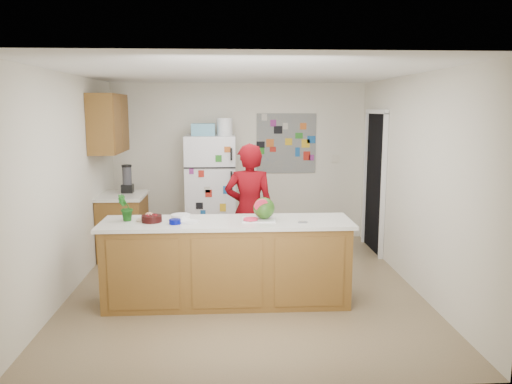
{
  "coord_description": "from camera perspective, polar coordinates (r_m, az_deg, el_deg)",
  "views": [
    {
      "loc": [
        -0.17,
        -5.71,
        2.11
      ],
      "look_at": [
        0.15,
        0.2,
        1.11
      ],
      "focal_mm": 35.0,
      "sensor_mm": 36.0,
      "label": 1
    }
  ],
  "objects": [
    {
      "name": "person",
      "position": [
        6.23,
        -0.77,
        -2.16
      ],
      "size": [
        0.65,
        0.45,
        1.69
      ],
      "primitive_type": "imported",
      "rotation": [
        0.0,
        0.0,
        3.06
      ],
      "color": "#65040A",
      "rests_on": "floor"
    },
    {
      "name": "potted_plant",
      "position": [
        5.48,
        -14.71,
        -1.75
      ],
      "size": [
        0.2,
        0.19,
        0.29
      ],
      "primitive_type": "imported",
      "rotation": [
        0.0,
        0.0,
        3.73
      ],
      "color": "#0F3E15",
      "rests_on": "peninsula_top"
    },
    {
      "name": "photo_collage",
      "position": [
        8.02,
        3.48,
        5.56
      ],
      "size": [
        0.95,
        0.01,
        0.95
      ],
      "primitive_type": "cube",
      "color": "slate",
      "rests_on": "wall_back"
    },
    {
      "name": "plate",
      "position": [
        5.47,
        -12.09,
        -3.11
      ],
      "size": [
        0.27,
        0.27,
        0.02
      ],
      "primitive_type": "cylinder",
      "rotation": [
        0.0,
        0.0,
        0.01
      ],
      "color": "beige",
      "rests_on": "peninsula_top"
    },
    {
      "name": "wall_right",
      "position": [
        6.18,
        17.59,
        1.12
      ],
      "size": [
        0.02,
        4.5,
        2.5
      ],
      "primitive_type": "cube",
      "color": "beige",
      "rests_on": "ground"
    },
    {
      "name": "doorway",
      "position": [
        7.56,
        13.48,
        1.02
      ],
      "size": [
        0.03,
        0.85,
        2.04
      ],
      "primitive_type": "cube",
      "color": "black",
      "rests_on": "ground"
    },
    {
      "name": "paper_towel",
      "position": [
        5.3,
        -7.63,
        -3.38
      ],
      "size": [
        0.22,
        0.21,
        0.02
      ],
      "primitive_type": "cube",
      "rotation": [
        0.0,
        0.0,
        -0.42
      ],
      "color": "silver",
      "rests_on": "peninsula_top"
    },
    {
      "name": "watermelon",
      "position": [
        5.36,
        0.92,
        -1.85
      ],
      "size": [
        0.23,
        0.23,
        0.23
      ],
      "primitive_type": "sphere",
      "color": "#1F5710",
      "rests_on": "cutting_board"
    },
    {
      "name": "keys",
      "position": [
        5.25,
        5.35,
        -3.49
      ],
      "size": [
        0.1,
        0.04,
        0.01
      ],
      "primitive_type": "cube",
      "rotation": [
        0.0,
        0.0,
        0.01
      ],
      "color": "gray",
      "rests_on": "peninsula_top"
    },
    {
      "name": "wall_back",
      "position": [
        8.02,
        -1.9,
        3.42
      ],
      "size": [
        4.0,
        0.02,
        2.5
      ],
      "primitive_type": "cube",
      "color": "beige",
      "rests_on": "ground"
    },
    {
      "name": "blender_appliance",
      "position": [
        7.43,
        -14.51,
        1.38
      ],
      "size": [
        0.13,
        0.13,
        0.38
      ],
      "primitive_type": "cylinder",
      "color": "black",
      "rests_on": "side_counter_top"
    },
    {
      "name": "peninsula_top",
      "position": [
        5.35,
        -3.36,
        -3.51
      ],
      "size": [
        2.68,
        0.7,
        0.04
      ],
      "primitive_type": "cube",
      "color": "silver",
      "rests_on": "peninsula_base"
    },
    {
      "name": "watermelon_slice",
      "position": [
        5.31,
        -0.63,
        -3.12
      ],
      "size": [
        0.15,
        0.15,
        0.02
      ],
      "primitive_type": "cylinder",
      "color": "red",
      "rests_on": "cutting_board"
    },
    {
      "name": "white_bowl",
      "position": [
        5.43,
        -8.59,
        -2.86
      ],
      "size": [
        0.21,
        0.21,
        0.06
      ],
      "primitive_type": "cylinder",
      "rotation": [
        0.0,
        0.0,
        -0.02
      ],
      "color": "white",
      "rests_on": "peninsula_top"
    },
    {
      "name": "fridge_top_bin",
      "position": [
        7.61,
        -6.03,
        7.12
      ],
      "size": [
        0.35,
        0.28,
        0.18
      ],
      "primitive_type": "cube",
      "color": "#5999B2",
      "rests_on": "refrigerator"
    },
    {
      "name": "side_counter_base",
      "position": [
        7.42,
        -14.9,
        -3.84
      ],
      "size": [
        0.6,
        0.8,
        0.86
      ],
      "primitive_type": "cube",
      "color": "brown",
      "rests_on": "floor"
    },
    {
      "name": "upper_cabinets",
      "position": [
        7.21,
        -16.5,
        7.52
      ],
      "size": [
        0.35,
        1.0,
        0.8
      ],
      "primitive_type": "cube",
      "color": "brown",
      "rests_on": "wall_left"
    },
    {
      "name": "cobalt_bowl",
      "position": [
        5.26,
        -9.25,
        -3.36
      ],
      "size": [
        0.16,
        0.16,
        0.05
      ],
      "primitive_type": "cylinder",
      "rotation": [
        0.0,
        0.0,
        0.35
      ],
      "color": "#00056A",
      "rests_on": "peninsula_top"
    },
    {
      "name": "refrigerator",
      "position": [
        7.7,
        -5.17,
        0.12
      ],
      "size": [
        0.75,
        0.7,
        1.7
      ],
      "primitive_type": "cube",
      "color": "silver",
      "rests_on": "floor"
    },
    {
      "name": "side_counter_top",
      "position": [
        7.33,
        -15.05,
        -0.42
      ],
      "size": [
        0.64,
        0.84,
        0.04
      ],
      "primitive_type": "cube",
      "color": "silver",
      "rests_on": "side_counter_base"
    },
    {
      "name": "wall_left",
      "position": [
        6.06,
        -20.75,
        0.79
      ],
      "size": [
        0.02,
        4.5,
        2.5
      ],
      "primitive_type": "cube",
      "color": "beige",
      "rests_on": "ground"
    },
    {
      "name": "floor",
      "position": [
        6.1,
        -1.35,
        -10.78
      ],
      "size": [
        4.0,
        4.5,
        0.02
      ],
      "primitive_type": "cube",
      "color": "brown",
      "rests_on": "ground"
    },
    {
      "name": "cutting_board",
      "position": [
        5.37,
        0.29,
        -3.17
      ],
      "size": [
        0.37,
        0.28,
        0.01
      ],
      "primitive_type": "cube",
      "rotation": [
        0.0,
        0.0,
        -0.05
      ],
      "color": "white",
      "rests_on": "peninsula_top"
    },
    {
      "name": "cherry_bowl",
      "position": [
        5.39,
        -11.83,
        -3.0
      ],
      "size": [
        0.24,
        0.24,
        0.07
      ],
      "primitive_type": "cylinder",
      "rotation": [
        0.0,
        0.0,
        -0.12
      ],
      "color": "black",
      "rests_on": "peninsula_top"
    },
    {
      "name": "peninsula_base",
      "position": [
        5.47,
        -3.31,
        -8.2
      ],
      "size": [
        2.6,
        0.62,
        0.88
      ],
      "primitive_type": "cube",
      "color": "brown",
      "rests_on": "floor"
    },
    {
      "name": "ceiling",
      "position": [
        5.73,
        -1.45,
        13.58
      ],
      "size": [
        4.0,
        4.5,
        0.02
      ],
      "primitive_type": "cube",
      "color": "white",
      "rests_on": "wall_back"
    }
  ]
}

